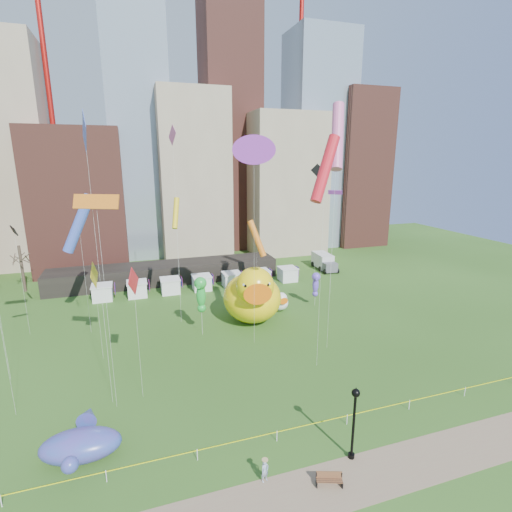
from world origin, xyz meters
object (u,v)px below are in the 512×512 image
object	(u,v)px
box_truck	(324,261)
woman	(265,471)
small_duck	(279,301)
big_duck	(253,295)
seahorse_purple	(316,283)
park_bench	(329,479)
lamppost	(354,416)
whale_inflatable	(81,443)
seahorse_green	(201,292)

from	to	relation	value
box_truck	woman	xyz separation A→B (m)	(-27.52, -43.80, -0.68)
small_duck	woman	distance (m)	29.57
big_duck	box_truck	xyz separation A→B (m)	(20.45, 19.15, -2.15)
seahorse_purple	park_bench	xyz separation A→B (m)	(-13.38, -28.57, -3.06)
park_bench	lamppost	bearing A→B (deg)	50.53
small_duck	whale_inflatable	world-z (taller)	small_duck
seahorse_purple	lamppost	bearing A→B (deg)	-93.55
big_duck	seahorse_green	world-z (taller)	big_duck
seahorse_purple	whale_inflatable	distance (m)	35.69
park_bench	woman	size ratio (longest dim) A/B	1.12
small_duck	woman	bearing A→B (deg)	-113.62
big_duck	whale_inflatable	size ratio (longest dim) A/B	1.53
park_bench	lamppost	xyz separation A→B (m)	(2.65, 1.60, 2.97)
seahorse_green	whale_inflatable	xyz separation A→B (m)	(-11.75, -16.68, -4.37)
lamppost	woman	xyz separation A→B (m)	(-6.52, -0.00, -2.64)
small_duck	seahorse_purple	size ratio (longest dim) A/B	0.73
box_truck	seahorse_green	bearing A→B (deg)	-139.40
box_truck	big_duck	bearing A→B (deg)	-133.71
big_duck	lamppost	distance (m)	24.65
big_duck	seahorse_green	bearing A→B (deg)	-154.76
lamppost	box_truck	xyz separation A→B (m)	(21.00, 43.80, -1.96)
park_bench	seahorse_purple	bearing A→B (deg)	84.37
whale_inflatable	woman	world-z (taller)	whale_inflatable
park_bench	box_truck	world-z (taller)	box_truck
big_duck	seahorse_green	size ratio (longest dim) A/B	1.50
seahorse_purple	woman	bearing A→B (deg)	-104.46
big_duck	box_truck	distance (m)	28.10
lamppost	small_duck	bearing A→B (deg)	79.15
small_duck	lamppost	distance (m)	27.72
woman	small_duck	bearing A→B (deg)	44.70
small_duck	seahorse_purple	distance (m)	5.97
whale_inflatable	woman	xyz separation A→B (m)	(11.62, -6.15, -0.31)
big_duck	lamppost	xyz separation A→B (m)	(-0.55, -24.65, -0.19)
seahorse_green	woman	world-z (taller)	seahorse_green
small_duck	lamppost	xyz separation A→B (m)	(-5.20, -27.14, 2.14)
big_duck	whale_inflatable	bearing A→B (deg)	-124.77
small_duck	seahorse_green	bearing A→B (deg)	-159.82
lamppost	seahorse_purple	bearing A→B (deg)	68.31
woman	park_bench	bearing A→B (deg)	-44.32
big_duck	seahorse_green	xyz separation A→B (m)	(-6.94, -1.82, 1.84)
seahorse_green	seahorse_purple	xyz separation A→B (m)	(17.12, 4.16, -1.94)
lamppost	woman	bearing A→B (deg)	-180.00
lamppost	big_duck	bearing A→B (deg)	88.72
woman	whale_inflatable	bearing A→B (deg)	130.19
whale_inflatable	lamppost	xyz separation A→B (m)	(18.14, -6.15, 2.33)
whale_inflatable	big_duck	bearing A→B (deg)	50.34
big_duck	whale_inflatable	xyz separation A→B (m)	(-18.70, -18.50, -2.52)
woman	seahorse_purple	bearing A→B (deg)	35.46
big_duck	lamppost	bearing A→B (deg)	-80.75
small_duck	woman	size ratio (longest dim) A/B	2.32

